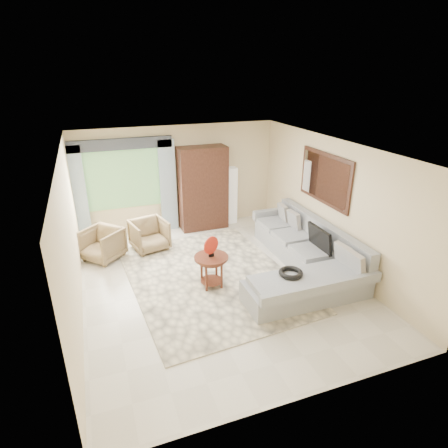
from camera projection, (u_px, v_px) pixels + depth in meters
name	position (u px, v px, depth m)	size (l,w,h in m)	color
ground	(218.00, 282.00, 7.29)	(6.00, 6.00, 0.00)	silver
area_rug	(210.00, 277.00, 7.43)	(3.00, 4.00, 0.02)	#FAECC6
sectional_sofa	(304.00, 258.00, 7.59)	(2.30, 3.46, 0.90)	#9C9FA4
tv_screen	(320.00, 239.00, 7.43)	(0.06, 0.74, 0.48)	black
garden_hose	(291.00, 273.00, 6.53)	(0.43, 0.43, 0.09)	black
coffee_table	(211.00, 271.00, 7.02)	(0.64, 0.64, 0.64)	#471D13
red_disc	(211.00, 245.00, 6.81)	(0.34, 0.34, 0.03)	red
armchair_left	(102.00, 244.00, 8.04)	(0.74, 0.77, 0.70)	#947850
armchair_right	(149.00, 235.00, 8.48)	(0.75, 0.77, 0.70)	olive
potted_plant	(108.00, 234.00, 8.80)	(0.44, 0.38, 0.48)	#999999
armoire	(203.00, 188.00, 9.42)	(1.20, 0.55, 2.10)	black
floor_lamp	(231.00, 196.00, 9.84)	(0.24, 0.24, 1.50)	silver
window	(123.00, 180.00, 8.89)	(1.80, 0.04, 1.40)	#669E59
curtain_left	(78.00, 195.00, 8.58)	(0.40, 0.08, 2.30)	#9EB7CC
curtain_right	(168.00, 186.00, 9.25)	(0.40, 0.08, 2.30)	#9EB7CC
valance	(120.00, 144.00, 8.50)	(2.40, 0.12, 0.26)	#1E232D
wall_mirror	(325.00, 178.00, 7.70)	(0.05, 1.70, 1.05)	black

